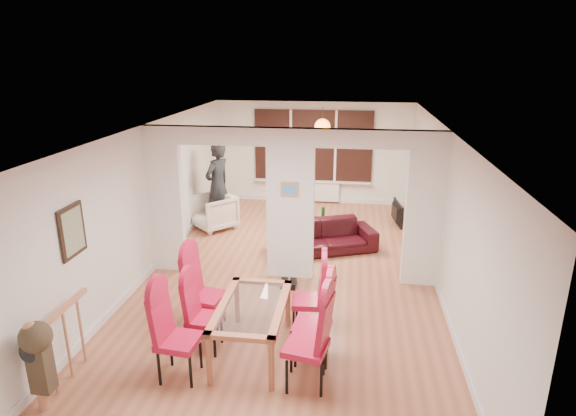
% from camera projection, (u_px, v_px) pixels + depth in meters
% --- Properties ---
extents(floor, '(5.00, 9.00, 0.01)m').
position_uv_depth(floor, '(290.00, 275.00, 8.51)').
color(floor, '#A66143').
rests_on(floor, ground).
extents(room_walls, '(5.00, 9.00, 2.60)m').
position_uv_depth(room_walls, '(290.00, 205.00, 8.11)').
color(room_walls, silver).
rests_on(room_walls, floor).
extents(divider_wall, '(5.00, 0.18, 2.60)m').
position_uv_depth(divider_wall, '(290.00, 205.00, 8.11)').
color(divider_wall, white).
rests_on(divider_wall, floor).
extents(bay_window_blinds, '(3.00, 0.08, 1.80)m').
position_uv_depth(bay_window_blinds, '(313.00, 146.00, 12.24)').
color(bay_window_blinds, black).
rests_on(bay_window_blinds, room_walls).
extents(radiator, '(1.40, 0.08, 0.50)m').
position_uv_depth(radiator, '(312.00, 191.00, 12.57)').
color(radiator, white).
rests_on(radiator, floor).
extents(pendant_light, '(0.36, 0.36, 0.36)m').
position_uv_depth(pendant_light, '(322.00, 127.00, 10.92)').
color(pendant_light, orange).
rests_on(pendant_light, room_walls).
extents(stair_newel, '(0.40, 1.20, 1.10)m').
position_uv_depth(stair_newel, '(64.00, 340.00, 5.61)').
color(stair_newel, '#B87654').
rests_on(stair_newel, floor).
extents(wall_poster, '(0.04, 0.52, 0.67)m').
position_uv_depth(wall_poster, '(72.00, 231.00, 6.07)').
color(wall_poster, gray).
rests_on(wall_poster, room_walls).
extents(pillar_photo, '(0.30, 0.03, 0.25)m').
position_uv_depth(pillar_photo, '(290.00, 189.00, 7.93)').
color(pillar_photo, '#4C8CD8').
rests_on(pillar_photo, divider_wall).
extents(dining_table, '(0.84, 1.49, 0.70)m').
position_uv_depth(dining_table, '(252.00, 329.00, 6.20)').
color(dining_table, '#A15A3B').
rests_on(dining_table, floor).
extents(dining_chair_la, '(0.51, 0.51, 1.15)m').
position_uv_depth(dining_chair_la, '(178.00, 335.00, 5.67)').
color(dining_chair_la, '#AA1132').
rests_on(dining_chair_la, floor).
extents(dining_chair_lb, '(0.45, 0.45, 1.03)m').
position_uv_depth(dining_chair_lb, '(205.00, 314.00, 6.23)').
color(dining_chair_lb, '#AA1132').
rests_on(dining_chair_lb, floor).
extents(dining_chair_lc, '(0.54, 0.54, 1.16)m').
position_uv_depth(dining_chair_lc, '(206.00, 291.00, 6.70)').
color(dining_chair_lc, '#AA1132').
rests_on(dining_chair_lc, floor).
extents(dining_chair_ra, '(0.56, 0.56, 1.19)m').
position_uv_depth(dining_chair_ra, '(306.00, 340.00, 5.53)').
color(dining_chair_ra, '#AA1132').
rests_on(dining_chair_ra, floor).
extents(dining_chair_rb, '(0.51, 0.51, 1.14)m').
position_uv_depth(dining_chair_rb, '(312.00, 320.00, 6.00)').
color(dining_chair_rb, '#AA1132').
rests_on(dining_chair_rb, floor).
extents(dining_chair_rc, '(0.47, 0.47, 1.10)m').
position_uv_depth(dining_chair_rc, '(308.00, 295.00, 6.64)').
color(dining_chair_rc, '#AA1132').
rests_on(dining_chair_rc, floor).
extents(sofa, '(2.20, 1.51, 0.60)m').
position_uv_depth(sofa, '(323.00, 237.00, 9.47)').
color(sofa, black).
rests_on(sofa, floor).
extents(armchair, '(1.17, 1.17, 0.77)m').
position_uv_depth(armchair, '(214.00, 212.00, 10.68)').
color(armchair, beige).
rests_on(armchair, floor).
extents(person, '(0.83, 0.71, 1.91)m').
position_uv_depth(person, '(218.00, 185.00, 10.67)').
color(person, black).
rests_on(person, floor).
extents(television, '(0.89, 0.24, 0.51)m').
position_uv_depth(television, '(394.00, 213.00, 11.02)').
color(television, black).
rests_on(television, floor).
extents(coffee_table, '(1.00, 0.71, 0.21)m').
position_uv_depth(coffee_table, '(316.00, 224.00, 10.75)').
color(coffee_table, black).
rests_on(coffee_table, floor).
extents(bottle, '(0.08, 0.08, 0.31)m').
position_uv_depth(bottle, '(323.00, 213.00, 10.69)').
color(bottle, '#143F19').
rests_on(bottle, coffee_table).
extents(bowl, '(0.23, 0.23, 0.06)m').
position_uv_depth(bowl, '(314.00, 220.00, 10.61)').
color(bowl, black).
rests_on(bowl, coffee_table).
extents(shoes, '(0.26, 0.28, 0.11)m').
position_uv_depth(shoes, '(288.00, 284.00, 8.07)').
color(shoes, black).
rests_on(shoes, floor).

